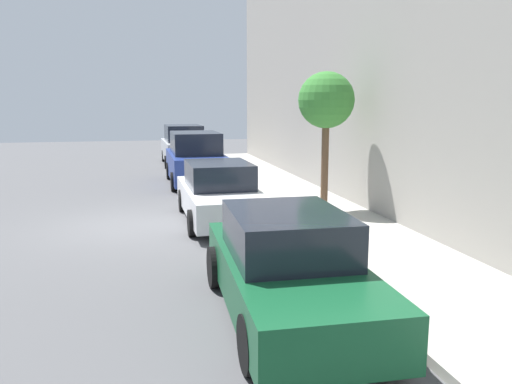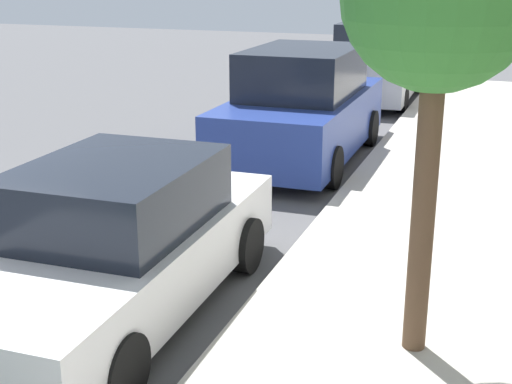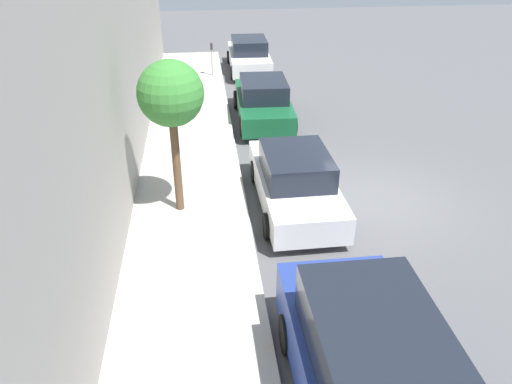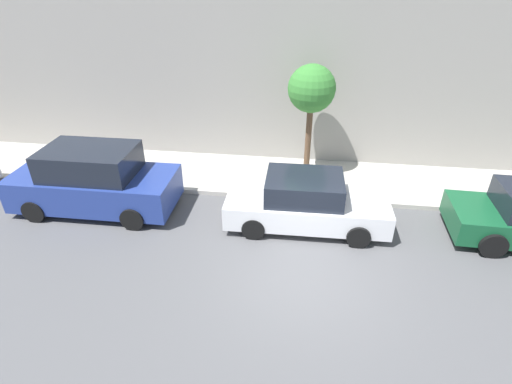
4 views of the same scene
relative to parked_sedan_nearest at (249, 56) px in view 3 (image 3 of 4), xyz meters
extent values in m
plane|color=#515154|center=(-2.16, 12.72, -0.73)|extent=(60.00, 60.00, 0.00)
cube|color=#B2ADA3|center=(2.78, 12.72, -0.65)|extent=(2.88, 32.00, 0.15)
cube|color=silver|center=(0.00, -0.03, -0.17)|extent=(1.88, 4.53, 0.68)
cube|color=black|center=(0.00, 0.07, 0.49)|extent=(1.62, 2.13, 0.64)
cylinder|color=black|center=(-0.85, 1.37, -0.42)|extent=(0.22, 0.62, 0.62)
cylinder|color=black|center=(0.85, 1.37, -0.42)|extent=(0.22, 0.62, 0.62)
cylinder|color=black|center=(-0.85, -1.42, -0.42)|extent=(0.22, 0.62, 0.62)
cylinder|color=black|center=(0.85, -1.42, -0.42)|extent=(0.22, 0.62, 0.62)
cube|color=#14512D|center=(0.15, 6.58, -0.17)|extent=(1.93, 4.55, 0.68)
cube|color=black|center=(0.15, 6.68, 0.49)|extent=(1.65, 2.15, 0.64)
cylinder|color=black|center=(-0.70, 7.97, -0.38)|extent=(0.22, 0.69, 0.69)
cylinder|color=black|center=(1.00, 7.97, -0.38)|extent=(0.22, 0.69, 0.69)
cylinder|color=black|center=(-0.70, 5.18, -0.38)|extent=(0.22, 0.69, 0.69)
cylinder|color=black|center=(1.00, 5.18, -0.38)|extent=(0.22, 0.69, 0.69)
cube|color=silver|center=(0.11, 12.71, -0.17)|extent=(1.88, 4.53, 0.68)
cube|color=black|center=(0.11, 12.81, 0.49)|extent=(1.62, 2.13, 0.64)
cylinder|color=black|center=(-0.74, 14.11, -0.41)|extent=(0.22, 0.63, 0.63)
cylinder|color=black|center=(0.96, 14.11, -0.41)|extent=(0.22, 0.63, 0.63)
cylinder|color=black|center=(-0.74, 11.32, -0.41)|extent=(0.22, 0.63, 0.63)
cylinder|color=black|center=(0.96, 11.32, -0.41)|extent=(0.22, 0.63, 0.63)
cube|color=black|center=(0.16, 19.02, 0.85)|extent=(1.74, 2.61, 0.80)
cylinder|color=black|center=(-0.77, 17.53, -0.39)|extent=(0.22, 0.68, 0.68)
cylinder|color=black|center=(1.09, 17.53, -0.39)|extent=(0.22, 0.68, 0.68)
cylinder|color=#ADADB2|center=(1.79, 1.09, 0.00)|extent=(0.07, 0.07, 1.16)
cube|color=#2D2D33|center=(1.79, 1.09, 0.72)|extent=(0.11, 0.15, 0.28)
cube|color=red|center=(1.79, 1.09, 0.89)|extent=(0.04, 0.09, 0.05)
cylinder|color=brown|center=(3.03, 12.79, 0.71)|extent=(0.20, 0.20, 2.58)
sphere|color=#387F33|center=(3.03, 12.79, 2.42)|extent=(1.51, 1.51, 1.51)
camera|label=1|loc=(-1.84, 0.01, 2.32)|focal=35.00mm
camera|label=2|loc=(3.62, 7.11, 2.61)|focal=50.00mm
camera|label=3|loc=(2.34, 23.70, 5.95)|focal=35.00mm
camera|label=4|loc=(-9.53, 12.86, 5.85)|focal=28.00mm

